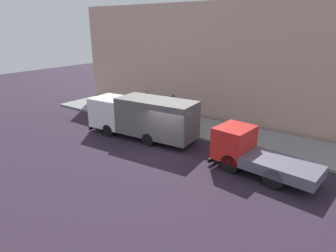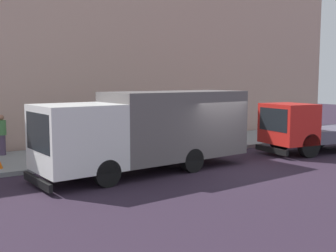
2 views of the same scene
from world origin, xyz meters
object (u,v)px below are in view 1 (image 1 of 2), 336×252
pedestrian_standing (147,100)px  traffic_cone_orange (121,112)px  large_utility_truck (142,116)px  street_sign_post (173,109)px  small_flatbed_truck (252,153)px  pedestrian_walking (145,111)px  pedestrian_third (126,102)px

pedestrian_standing → traffic_cone_orange: size_ratio=3.08×
large_utility_truck → street_sign_post: bearing=-30.8°
traffic_cone_orange → small_flatbed_truck: bearing=-104.0°
pedestrian_walking → traffic_cone_orange: pedestrian_walking is taller
traffic_cone_orange → pedestrian_third: bearing=25.2°
pedestrian_third → traffic_cone_orange: bearing=-66.8°
pedestrian_walking → pedestrian_third: 3.68m
large_utility_truck → pedestrian_walking: bearing=31.6°
street_sign_post → pedestrian_third: bearing=74.7°
pedestrian_walking → street_sign_post: street_sign_post is taller
large_utility_truck → street_sign_post: 2.42m
pedestrian_walking → small_flatbed_truck: bearing=112.8°
large_utility_truck → pedestrian_standing: size_ratio=4.79×
large_utility_truck → pedestrian_walking: (2.57, 1.87, -0.52)m
small_flatbed_truck → pedestrian_standing: small_flatbed_truck is taller
small_flatbed_truck → traffic_cone_orange: bearing=82.5°
large_utility_truck → traffic_cone_orange: large_utility_truck is taller
pedestrian_walking → traffic_cone_orange: size_ratio=3.12×
small_flatbed_truck → pedestrian_third: 14.05m
traffic_cone_orange → street_sign_post: (-0.56, -5.81, 1.31)m
small_flatbed_truck → street_sign_post: (2.64, 6.98, 0.66)m
pedestrian_walking → traffic_cone_orange: (0.16, 2.87, -0.63)m
pedestrian_walking → pedestrian_standing: size_ratio=1.01×
small_flatbed_truck → street_sign_post: size_ratio=2.16×
pedestrian_walking → traffic_cone_orange: bearing=-53.2°
large_utility_truck → traffic_cone_orange: size_ratio=14.78×
small_flatbed_truck → street_sign_post: street_sign_post is taller
street_sign_post → traffic_cone_orange: bearing=84.5°
street_sign_post → large_utility_truck: bearing=153.6°
small_flatbed_truck → pedestrian_third: small_flatbed_truck is taller
traffic_cone_orange → pedestrian_walking: bearing=-93.1°
pedestrian_walking → pedestrian_third: (1.34, 3.42, -0.06)m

